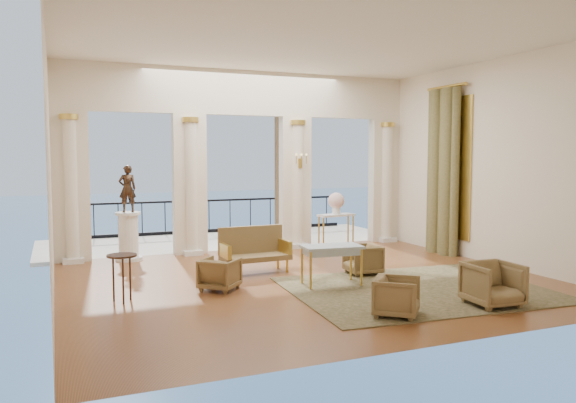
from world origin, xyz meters
name	(u,v)px	position (x,y,z in m)	size (l,w,h in m)	color
floor	(308,281)	(0.00, 0.00, 0.00)	(9.00, 9.00, 0.00)	#472A11
room_walls	(336,127)	(0.00, -1.12, 2.88)	(9.00, 9.00, 9.00)	white
arcade	(244,148)	(0.00, 3.82, 2.58)	(9.00, 0.56, 4.50)	#F0E3C7
terrace	(224,241)	(0.00, 5.80, -0.05)	(10.00, 3.60, 0.10)	#B7AF99
balustrade	(209,219)	(0.00, 7.40, 0.41)	(9.00, 0.06, 1.03)	black
palm_tree	(278,101)	(2.00, 6.60, 4.09)	(2.00, 2.00, 4.50)	#4C3823
sea	(96,227)	(0.00, 60.00, -6.00)	(160.00, 160.00, 0.00)	#32639A
curtain	(442,171)	(4.28, 1.50, 2.02)	(0.33, 1.40, 4.09)	brown
window_frame	(449,168)	(4.47, 1.50, 2.10)	(0.04, 1.60, 3.40)	gold
wall_sconce	(300,162)	(1.40, 3.51, 2.23)	(0.30, 0.11, 0.33)	gold
rug	(417,289)	(1.50, -1.43, 0.01)	(4.48, 3.48, 0.02)	#293118
armchair_a	(397,295)	(0.23, -2.69, 0.33)	(0.64, 0.60, 0.65)	#422F19
armchair_b	(493,282)	(1.96, -2.80, 0.39)	(0.76, 0.71, 0.78)	#422F19
armchair_c	(363,258)	(1.27, 0.10, 0.33)	(0.65, 0.61, 0.67)	#422F19
armchair_d	(220,272)	(-1.76, -0.06, 0.32)	(0.62, 0.58, 0.63)	#422F19
settee	(254,250)	(-0.68, 1.19, 0.46)	(1.44, 0.67, 0.94)	#422F19
game_table	(332,250)	(0.25, -0.51, 0.67)	(1.14, 0.70, 0.75)	#A8BFD4
pedestal	(128,237)	(-2.91, 3.50, 0.54)	(0.61, 0.61, 1.11)	silver
statue	(127,189)	(-2.91, 3.50, 1.65)	(0.39, 0.26, 1.07)	#2F1F15
console_table	(336,220)	(2.20, 3.05, 0.75)	(1.00, 0.50, 0.91)	silver
urn	(336,202)	(2.20, 3.05, 1.22)	(0.42, 0.42, 0.55)	white
side_table	(122,261)	(-3.46, -0.24, 0.67)	(0.48, 0.48, 0.79)	black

